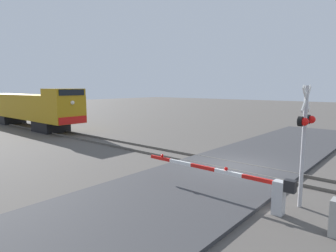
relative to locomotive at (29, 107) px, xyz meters
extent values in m
plane|color=#514C47|center=(0.00, -24.51, -2.14)|extent=(160.00, 160.00, 0.00)
cube|color=#59544C|center=(-0.72, -24.51, -2.07)|extent=(0.08, 80.00, 0.15)
cube|color=#59544C|center=(0.72, -24.51, -2.07)|extent=(0.08, 80.00, 0.15)
cube|color=#38383A|center=(0.00, -24.51, -2.07)|extent=(36.00, 6.22, 0.14)
cube|color=black|center=(0.00, -4.64, -1.62)|extent=(2.42, 3.20, 1.05)
cube|color=black|center=(0.00, 5.20, -1.62)|extent=(2.42, 3.20, 1.05)
cube|color=#B28414|center=(0.00, 0.28, 0.14)|extent=(2.85, 17.90, 2.46)
cube|color=#B28414|center=(0.00, -7.25, 1.70)|extent=(2.79, 2.84, 0.65)
cube|color=black|center=(0.00, -8.70, 1.70)|extent=(2.42, 0.06, 0.52)
cube|color=red|center=(0.00, -8.71, -0.74)|extent=(2.71, 0.08, 0.64)
sphere|color=#F2EACC|center=(0.00, -8.72, 0.82)|extent=(0.36, 0.36, 0.36)
cylinder|color=#ADADB2|center=(-3.02, -28.60, 0.03)|extent=(0.14, 0.14, 4.35)
cube|color=white|center=(-3.02, -28.60, 1.75)|extent=(0.95, 0.04, 0.95)
cube|color=white|center=(-3.02, -28.60, 1.75)|extent=(0.95, 0.04, 0.95)
cube|color=black|center=(-3.02, -28.60, 1.00)|extent=(1.04, 0.08, 0.08)
sphere|color=red|center=(-3.44, -28.70, 1.00)|extent=(0.28, 0.28, 0.28)
sphere|color=red|center=(-2.60, -28.70, 1.00)|extent=(0.28, 0.28, 0.28)
cylinder|color=black|center=(-3.44, -28.58, 1.00)|extent=(0.34, 0.14, 0.34)
cylinder|color=black|center=(-2.60, -28.58, 1.00)|extent=(0.34, 0.14, 0.34)
cube|color=silver|center=(-4.15, -28.23, -1.56)|extent=(0.36, 0.36, 1.17)
cube|color=black|center=(-4.15, -28.58, -1.07)|extent=(0.28, 0.36, 0.40)
cube|color=red|center=(-4.15, -27.46, -1.07)|extent=(0.10, 1.15, 0.14)
cube|color=white|center=(-4.15, -26.31, -1.07)|extent=(0.10, 1.15, 0.14)
cube|color=red|center=(-4.15, -25.16, -1.07)|extent=(0.10, 1.15, 0.14)
cube|color=white|center=(-4.15, -24.01, -1.07)|extent=(0.10, 1.15, 0.14)
cube|color=red|center=(-4.15, -22.86, -1.07)|extent=(0.10, 1.15, 0.14)
sphere|color=red|center=(-4.15, -26.22, -0.93)|extent=(0.14, 0.14, 0.14)
sphere|color=red|center=(-4.15, -22.94, -0.93)|extent=(0.14, 0.14, 0.14)
camera|label=1|loc=(-13.65, -31.46, 2.15)|focal=30.78mm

